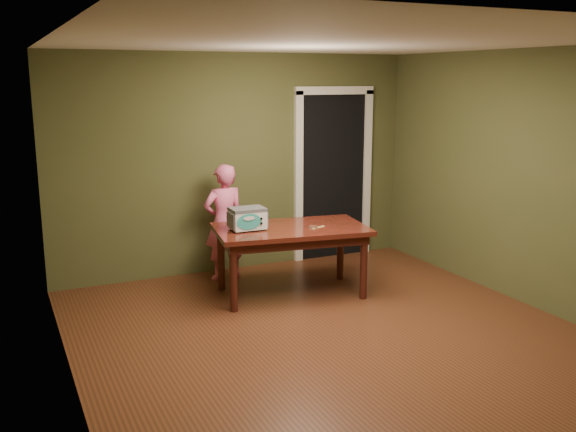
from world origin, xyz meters
The scene contains 8 objects.
floor centered at (0.00, 0.00, 0.00)m, with size 5.00×5.00×0.00m, color #5D2F1A.
room_shell centered at (0.00, 0.00, 1.71)m, with size 4.52×5.02×2.61m.
doorway centered at (1.30, 2.78, 1.06)m, with size 1.10×0.66×2.25m.
dining_table centered at (0.15, 1.32, 0.65)m, with size 1.72×1.14×0.75m.
toy_oven centered at (-0.31, 1.40, 0.88)m, with size 0.39×0.27×0.24m.
baking_pan centered at (0.35, 1.18, 0.76)m, with size 0.10×0.10×0.02m.
spatula centered at (0.40, 1.17, 0.75)m, with size 0.18×0.03×0.01m, color #E1BA61.
child centered at (-0.31, 2.15, 0.67)m, with size 0.49×0.32×1.35m, color #EB6191.
Camera 1 is at (-2.68, -4.69, 2.31)m, focal length 40.00 mm.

